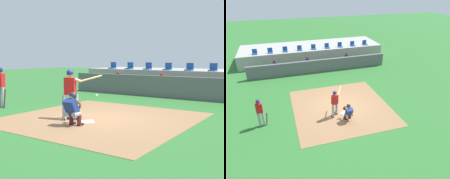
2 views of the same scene
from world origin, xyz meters
TOP-DOWN VIEW (x-y plane):
  - ground_plane at (0.00, 0.00)m, footprint 80.00×80.00m
  - dirt_infield at (0.00, 0.00)m, footprint 6.40×6.40m
  - home_plate at (0.00, -0.80)m, footprint 0.62×0.62m
  - batter_at_plate at (-0.68, -0.87)m, footprint 0.95×1.20m
  - catcher_crouched at (-0.02, -1.51)m, footprint 0.50×1.74m
  - on_deck_batter at (-5.10, -0.56)m, footprint 0.58×0.23m
  - dugout_wall at (0.00, 6.50)m, footprint 13.00×0.30m
  - dugout_bench at (0.00, 7.50)m, footprint 11.80×0.44m
  - dugout_player_0 at (-4.05, 7.34)m, footprint 0.49×0.70m
  - dugout_player_1 at (-0.98, 7.34)m, footprint 0.49×0.70m
  - stands_platform at (0.00, 10.90)m, footprint 15.00×4.40m
  - stadium_seat_0 at (-5.78, 9.38)m, footprint 0.46×0.46m
  - stadium_seat_1 at (-4.33, 9.38)m, footprint 0.46×0.46m
  - stadium_seat_2 at (-2.89, 9.38)m, footprint 0.46×0.46m
  - stadium_seat_3 at (-1.44, 9.38)m, footprint 0.46×0.46m
  - stadium_seat_4 at (0.00, 9.38)m, footprint 0.46×0.46m
  - stadium_seat_5 at (1.44, 9.38)m, footprint 0.46×0.46m

SIDE VIEW (x-z plane):
  - ground_plane at x=0.00m, z-range 0.00..0.00m
  - dirt_infield at x=0.00m, z-range 0.00..0.01m
  - home_plate at x=0.00m, z-range 0.01..0.04m
  - dugout_bench at x=0.00m, z-range 0.00..0.45m
  - dugout_wall at x=0.00m, z-range 0.00..1.20m
  - catcher_crouched at x=-0.02m, z-range 0.05..1.17m
  - dugout_player_0 at x=-4.05m, z-range 0.02..1.32m
  - dugout_player_1 at x=-0.98m, z-range 0.02..1.32m
  - stands_platform at x=0.00m, z-range 0.00..1.40m
  - on_deck_batter at x=-5.10m, z-range 0.13..1.91m
  - batter_at_plate at x=-0.68m, z-range 0.13..1.94m
  - stadium_seat_0 at x=-5.78m, z-range 1.29..1.77m
  - stadium_seat_1 at x=-4.33m, z-range 1.29..1.77m
  - stadium_seat_2 at x=-2.89m, z-range 1.29..1.77m
  - stadium_seat_3 at x=-1.44m, z-range 1.29..1.77m
  - stadium_seat_4 at x=0.00m, z-range 1.29..1.77m
  - stadium_seat_5 at x=1.44m, z-range 1.29..1.77m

